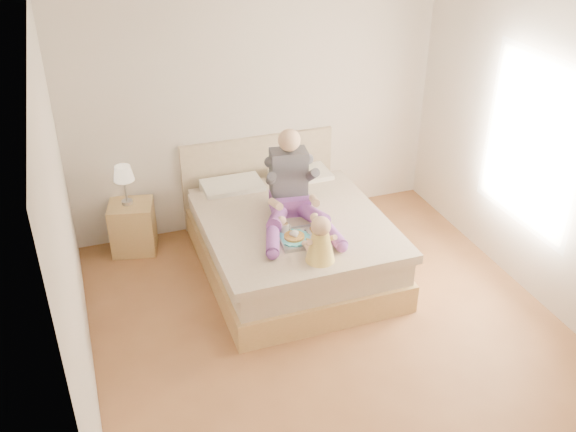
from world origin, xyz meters
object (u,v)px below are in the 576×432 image
object	(u,v)px
nightstand	(133,227)
baby	(320,242)
bed	(288,237)
adult	(292,194)
tray	(305,235)

from	to	relation	value
nightstand	baby	distance (m)	2.24
bed	adult	bearing A→B (deg)	-90.48
tray	baby	world-z (taller)	baby
nightstand	baby	bearing A→B (deg)	-37.28
bed	nightstand	world-z (taller)	bed
nightstand	adult	bearing A→B (deg)	-19.71
adult	baby	distance (m)	0.77
nightstand	adult	distance (m)	1.79
baby	nightstand	bearing A→B (deg)	128.49
nightstand	adult	xyz separation A→B (m)	(1.43, -0.91, 0.59)
adult	baby	size ratio (longest dim) A/B	2.56
bed	tray	xyz separation A→B (m)	(-0.03, -0.52, 0.32)
nightstand	bed	bearing A→B (deg)	-16.37
bed	tray	size ratio (longest dim) A/B	4.38
adult	baby	bearing A→B (deg)	-83.38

